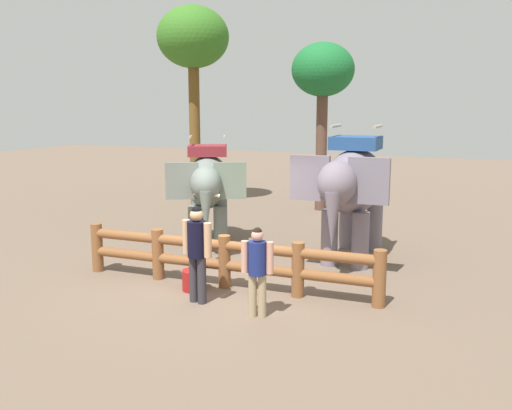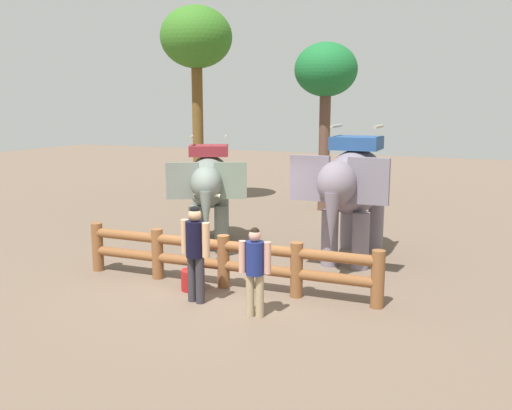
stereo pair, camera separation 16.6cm
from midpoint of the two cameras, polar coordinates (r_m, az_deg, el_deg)
name	(u,v)px [view 1 (the left image)]	position (r m, az deg, el deg)	size (l,w,h in m)	color
ground_plane	(222,289)	(11.12, -3.89, -8.52)	(60.00, 60.00, 0.00)	brown
log_fence	(224,258)	(11.03, -3.68, -5.40)	(6.27, 0.51, 1.05)	brown
elephant_near_left	(208,185)	(14.10, -5.28, 2.05)	(2.56, 3.28, 2.79)	slate
elephant_center	(352,185)	(12.89, 9.46, 2.00)	(2.07, 3.62, 3.12)	slate
tourist_woman_in_black	(197,247)	(10.13, -6.51, -4.33)	(0.63, 0.40, 1.79)	#312E34
tourist_man_in_blue	(257,266)	(9.42, -0.38, -6.21)	(0.54, 0.36, 1.56)	tan
tree_far_left	(323,75)	(18.95, 6.59, 13.04)	(2.07, 2.07, 5.57)	brown
tree_back_center	(193,42)	(20.18, -6.70, 16.20)	(2.49, 2.49, 6.91)	brown
feed_bucket	(194,280)	(11.03, -6.79, -7.63)	(0.46, 0.46, 0.40)	maroon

